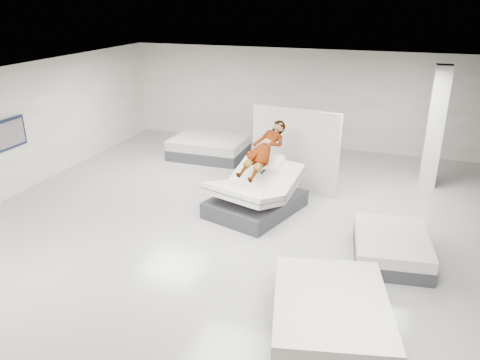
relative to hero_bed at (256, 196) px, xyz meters
The scene contains 10 objects.
room 1.88m from the hero_bed, 95.44° to the right, with size 14.00×14.04×3.20m.
hero_bed is the anchor object (origin of this frame).
person 0.93m from the hero_bed, 72.12° to the left, with size 0.63×0.42×1.74m, color slate.
remote 0.70m from the hero_bed, 28.86° to the right, with size 0.05×0.14×0.03m, color black.
divider_panel 1.85m from the hero_bed, 72.46° to the left, with size 2.37×0.11×2.16m, color beige.
flat_bed_right_far 3.33m from the hero_bed, 20.51° to the right, with size 1.59×1.98×0.50m.
flat_bed_right_near 4.40m from the hero_bed, 57.91° to the right, with size 2.13×2.55×0.61m.
flat_bed_left_far 4.24m from the hero_bed, 127.63° to the left, with size 2.26×1.69×0.62m.
column 5.07m from the hero_bed, 38.33° to the left, with size 0.40×0.40×3.20m, color silver.
wall_poster 6.26m from the hero_bed, behind, with size 0.06×0.95×0.75m.
Camera 1 is at (3.09, -8.16, 4.78)m, focal length 35.00 mm.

